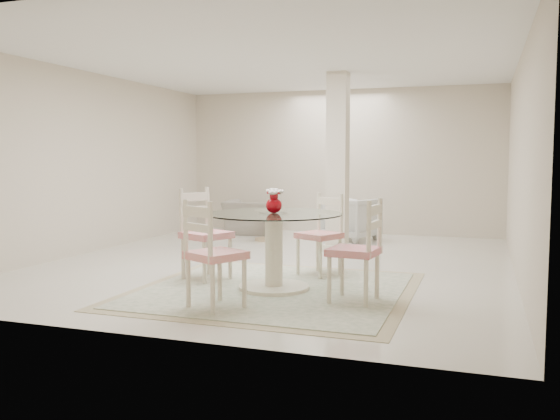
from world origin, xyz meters
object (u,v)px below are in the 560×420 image
(dining_chair_north, at_px, (323,228))
(red_vase, at_px, (274,201))
(armchair_white, at_px, (351,219))
(dining_chair_south, at_px, (210,247))
(dining_chair_west, at_px, (202,227))
(column, at_px, (338,163))
(dining_table, at_px, (274,251))
(recliner_taupe, at_px, (252,217))
(dining_chair_east, at_px, (361,243))
(side_table, at_px, (269,227))

(dining_chair_north, bearing_deg, red_vase, -79.81)
(red_vase, xyz_separation_m, armchair_white, (-0.05, 4.14, -0.59))
(dining_chair_south, bearing_deg, dining_chair_west, -33.77)
(column, height_order, dining_table, column)
(dining_chair_west, height_order, recliner_taupe, dining_chair_west)
(dining_chair_south, bearing_deg, column, -67.01)
(dining_chair_west, bearing_deg, recliner_taupe, 38.07)
(dining_chair_north, xyz_separation_m, armchair_white, (-0.33, 3.16, -0.20))
(dining_table, height_order, dining_chair_east, dining_chair_east)
(side_table, bearing_deg, dining_chair_south, -76.58)
(dining_table, xyz_separation_m, dining_chair_west, (-0.99, 0.28, 0.19))
(dining_chair_north, height_order, dining_chair_south, dining_chair_south)
(recliner_taupe, bearing_deg, column, 138.38)
(dining_chair_west, relative_size, dining_chair_south, 1.03)
(column, bearing_deg, dining_chair_south, -94.11)
(dining_chair_east, height_order, armchair_white, dining_chair_east)
(dining_chair_north, distance_m, recliner_taupe, 4.10)
(dining_table, bearing_deg, dining_chair_east, -14.55)
(red_vase, xyz_separation_m, side_table, (-1.38, 3.63, -0.73))
(red_vase, relative_size, side_table, 0.51)
(column, distance_m, dining_chair_north, 2.10)
(dining_chair_west, height_order, side_table, dining_chair_west)
(dining_chair_west, bearing_deg, dining_chair_south, -126.54)
(red_vase, distance_m, side_table, 3.95)
(side_table, bearing_deg, recliner_taupe, 128.78)
(red_vase, height_order, recliner_taupe, red_vase)
(column, xyz_separation_m, dining_chair_north, (0.28, -1.93, -0.78))
(dining_chair_south, distance_m, recliner_taupe, 5.63)
(red_vase, bearing_deg, dining_chair_south, -106.09)
(dining_chair_west, bearing_deg, dining_table, -81.53)
(dining_chair_north, bearing_deg, dining_table, -79.86)
(recliner_taupe, height_order, armchair_white, armchair_white)
(dining_chair_west, bearing_deg, column, 3.80)
(recliner_taupe, bearing_deg, dining_chair_east, 117.66)
(column, relative_size, dining_chair_south, 2.37)
(dining_chair_north, relative_size, armchair_white, 1.33)
(dining_table, distance_m, armchair_white, 4.15)
(dining_chair_north, bearing_deg, side_table, 148.22)
(dining_table, relative_size, dining_chair_south, 1.27)
(side_table, bearing_deg, dining_chair_west, -83.25)
(recliner_taupe, bearing_deg, red_vase, 109.37)
(dining_table, bearing_deg, dining_chair_north, 74.07)
(column, relative_size, dining_chair_west, 2.30)
(recliner_taupe, xyz_separation_m, side_table, (0.61, -0.76, -0.07))
(armchair_white, height_order, side_table, armchair_white)
(dining_chair_north, bearing_deg, armchair_white, 122.08)
(column, height_order, red_vase, column)
(dining_table, height_order, recliner_taupe, dining_table)
(dining_table, relative_size, recliner_taupe, 1.50)
(dining_chair_west, xyz_separation_m, side_table, (-0.40, 3.34, -0.38))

